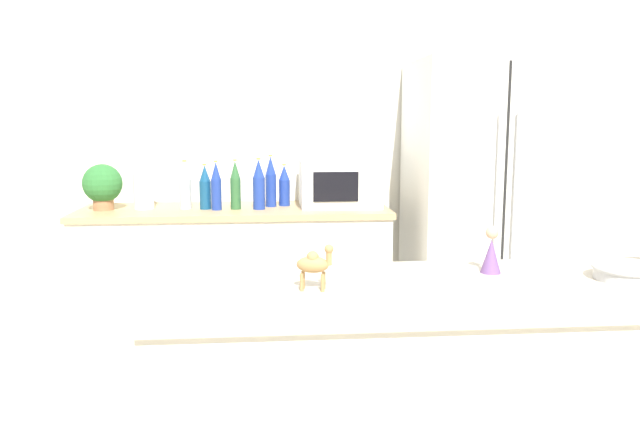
# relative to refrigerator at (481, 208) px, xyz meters

# --- Properties ---
(wall_back) EXTENTS (8.00, 0.06, 2.55)m
(wall_back) POSITION_rel_refrigerator_xyz_m (-0.99, 0.42, 0.39)
(wall_back) COLOR silver
(wall_back) RESTS_ON ground_plane
(back_counter) EXTENTS (1.85, 0.63, 0.89)m
(back_counter) POSITION_rel_refrigerator_xyz_m (-1.49, 0.09, -0.44)
(back_counter) COLOR silver
(back_counter) RESTS_ON ground_plane
(refrigerator) EXTENTS (0.85, 0.77, 1.77)m
(refrigerator) POSITION_rel_refrigerator_xyz_m (0.00, 0.00, 0.00)
(refrigerator) COLOR white
(refrigerator) RESTS_ON ground_plane
(potted_plant) EXTENTS (0.23, 0.23, 0.27)m
(potted_plant) POSITION_rel_refrigerator_xyz_m (-2.26, 0.07, 0.16)
(potted_plant) COLOR #9E6B47
(potted_plant) RESTS_ON back_counter
(paper_towel_roll) EXTENTS (0.12, 0.12, 0.27)m
(paper_towel_roll) POSITION_rel_refrigerator_xyz_m (-2.03, 0.10, 0.14)
(paper_towel_roll) COLOR white
(paper_towel_roll) RESTS_ON back_counter
(microwave) EXTENTS (0.48, 0.37, 0.28)m
(microwave) POSITION_rel_refrigerator_xyz_m (-0.86, 0.11, 0.15)
(microwave) COLOR white
(microwave) RESTS_ON back_counter
(back_bottle_0) EXTENTS (0.07, 0.07, 0.26)m
(back_bottle_0) POSITION_rel_refrigerator_xyz_m (-1.19, 0.16, 0.13)
(back_bottle_0) COLOR navy
(back_bottle_0) RESTS_ON back_counter
(back_bottle_1) EXTENTS (0.06, 0.06, 0.30)m
(back_bottle_1) POSITION_rel_refrigerator_xyz_m (-1.48, 0.03, 0.15)
(back_bottle_1) COLOR #2D6033
(back_bottle_1) RESTS_ON back_counter
(back_bottle_2) EXTENTS (0.07, 0.07, 0.31)m
(back_bottle_2) POSITION_rel_refrigerator_xyz_m (-1.27, 0.13, 0.16)
(back_bottle_2) COLOR navy
(back_bottle_2) RESTS_ON back_counter
(back_bottle_3) EXTENTS (0.07, 0.07, 0.30)m
(back_bottle_3) POSITION_rel_refrigerator_xyz_m (-1.35, 0.02, 0.15)
(back_bottle_3) COLOR navy
(back_bottle_3) RESTS_ON back_counter
(back_bottle_4) EXTENTS (0.07, 0.07, 0.29)m
(back_bottle_4) POSITION_rel_refrigerator_xyz_m (-1.78, 0.07, 0.15)
(back_bottle_4) COLOR #B2B7BC
(back_bottle_4) RESTS_ON back_counter
(back_bottle_5) EXTENTS (0.06, 0.06, 0.29)m
(back_bottle_5) POSITION_rel_refrigerator_xyz_m (-1.59, 0.02, 0.15)
(back_bottle_5) COLOR navy
(back_bottle_5) RESTS_ON back_counter
(back_bottle_6) EXTENTS (0.07, 0.07, 0.27)m
(back_bottle_6) POSITION_rel_refrigerator_xyz_m (-1.66, 0.05, 0.14)
(back_bottle_6) COLOR navy
(back_bottle_6) RESTS_ON back_counter
(fruit_bowl) EXTENTS (0.21, 0.21, 0.05)m
(fruit_bowl) POSITION_rel_refrigerator_xyz_m (-0.23, -1.94, 0.10)
(fruit_bowl) COLOR #B7BABF
(fruit_bowl) RESTS_ON bar_counter
(camel_figurine) EXTENTS (0.11, 0.06, 0.13)m
(camel_figurine) POSITION_rel_refrigerator_xyz_m (-1.17, -1.97, 0.15)
(camel_figurine) COLOR #A87F4C
(camel_figurine) RESTS_ON bar_counter
(wise_man_figurine_blue) EXTENTS (0.06, 0.06, 0.15)m
(wise_man_figurine_blue) POSITION_rel_refrigerator_xyz_m (-0.61, -1.82, 0.14)
(wise_man_figurine_blue) COLOR #6B4784
(wise_man_figurine_blue) RESTS_ON bar_counter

